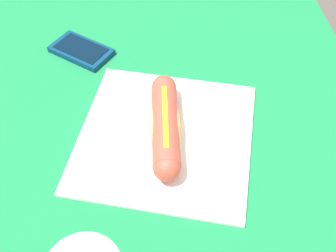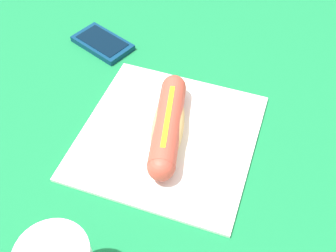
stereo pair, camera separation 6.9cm
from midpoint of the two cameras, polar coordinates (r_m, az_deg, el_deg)
dining_table at (r=0.82m, az=0.10°, el=-10.11°), size 1.02×0.83×0.74m
paper_wrapper at (r=0.71m, az=2.78°, el=-1.58°), size 0.35×0.35×0.01m
hot_dog at (r=0.69m, az=2.87°, el=-0.01°), size 0.22×0.06×0.05m
cell_phone at (r=0.89m, az=-6.69°, el=11.04°), size 0.13×0.14×0.01m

